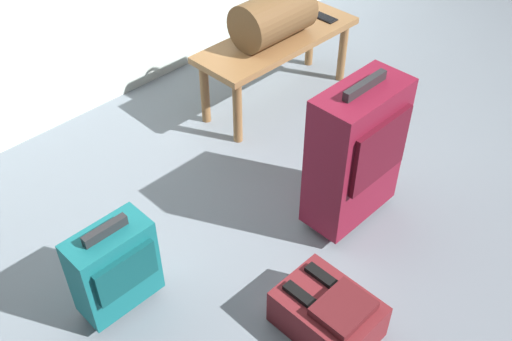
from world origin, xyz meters
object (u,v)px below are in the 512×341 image
Objects in this scene: duffel_bag_brown at (273,17)px; suitcase_small_teal at (115,267)px; suitcase_upright_burgundy at (356,153)px; backpack_maroon at (328,313)px; cell_phone at (325,18)px; bench at (278,47)px.

duffel_bag_brown is 1.62m from suitcase_small_teal.
suitcase_small_teal is at bearing -158.31° from duffel_bag_brown.
suitcase_upright_burgundy reaches higher than backpack_maroon.
suitcase_upright_burgundy is 1.61× the size of suitcase_small_teal.
cell_phone is 1.20m from suitcase_upright_burgundy.
bench is at bearing 62.56° from suitcase_upright_burgundy.
bench reaches higher than backpack_maroon.
cell_phone is 1.85m from backpack_maroon.
suitcase_small_teal is (-1.48, -0.59, -0.30)m from duffel_bag_brown.
suitcase_upright_burgundy is at bearing 30.98° from backpack_maroon.
duffel_bag_brown is at bearing 64.64° from suitcase_upright_burgundy.
bench is 6.94× the size of cell_phone.
cell_phone is at bearing -6.15° from duffel_bag_brown.
cell_phone reaches higher than backpack_maroon.
suitcase_upright_burgundy is (-0.82, -0.87, -0.04)m from cell_phone.
duffel_bag_brown is (-0.04, 0.00, 0.20)m from bench.
bench is 1.03m from suitcase_upright_burgundy.
backpack_maroon is (-1.02, -1.24, -0.25)m from bench.
duffel_bag_brown reaches higher than bench.
bench is 0.36m from cell_phone.
suitcase_small_teal is at bearing -163.73° from cell_phone.
duffel_bag_brown is 0.41m from cell_phone.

